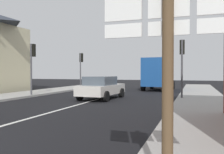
{
  "coord_description": "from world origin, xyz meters",
  "views": [
    {
      "loc": [
        5.87,
        -3.77,
        1.74
      ],
      "look_at": [
        1.01,
        10.43,
        1.44
      ],
      "focal_mm": 38.76,
      "sensor_mm": 36.0,
      "label": 1
    }
  ],
  "objects_px": {
    "route_sign_post": "(168,51)",
    "traffic_light_far_left": "(81,63)",
    "delivery_truck": "(158,73)",
    "traffic_light_near_left": "(32,58)",
    "sedan_far": "(101,87)",
    "traffic_light_near_right": "(182,56)"
  },
  "relations": [
    {
      "from": "route_sign_post",
      "to": "traffic_light_far_left",
      "type": "xyz_separation_m",
      "value": [
        -10.68,
        19.33,
        0.73
      ]
    },
    {
      "from": "delivery_truck",
      "to": "traffic_light_far_left",
      "type": "height_order",
      "value": "traffic_light_far_left"
    },
    {
      "from": "delivery_truck",
      "to": "traffic_light_near_left",
      "type": "xyz_separation_m",
      "value": [
        -7.67,
        -9.09,
        1.13
      ]
    },
    {
      "from": "route_sign_post",
      "to": "traffic_light_near_left",
      "type": "distance_m",
      "value": 15.72
    },
    {
      "from": "sedan_far",
      "to": "traffic_light_far_left",
      "type": "xyz_separation_m",
      "value": [
        -5.26,
        7.73,
        1.97
      ]
    },
    {
      "from": "route_sign_post",
      "to": "traffic_light_far_left",
      "type": "bearing_deg",
      "value": 118.92
    },
    {
      "from": "traffic_light_near_right",
      "to": "traffic_light_near_left",
      "type": "relative_size",
      "value": 1.0
    },
    {
      "from": "traffic_light_far_left",
      "to": "traffic_light_near_right",
      "type": "distance_m",
      "value": 12.13
    },
    {
      "from": "route_sign_post",
      "to": "traffic_light_far_left",
      "type": "height_order",
      "value": "traffic_light_far_left"
    },
    {
      "from": "traffic_light_near_left",
      "to": "traffic_light_near_right",
      "type": "bearing_deg",
      "value": 7.42
    },
    {
      "from": "route_sign_post",
      "to": "traffic_light_near_left",
      "type": "bearing_deg",
      "value": 132.88
    },
    {
      "from": "route_sign_post",
      "to": "traffic_light_near_right",
      "type": "bearing_deg",
      "value": 91.97
    },
    {
      "from": "traffic_light_far_left",
      "to": "traffic_light_near_right",
      "type": "relative_size",
      "value": 0.98
    },
    {
      "from": "sedan_far",
      "to": "traffic_light_near_left",
      "type": "xyz_separation_m",
      "value": [
        -5.26,
        -0.1,
        2.02
      ]
    },
    {
      "from": "delivery_truck",
      "to": "route_sign_post",
      "type": "height_order",
      "value": "route_sign_post"
    },
    {
      "from": "delivery_truck",
      "to": "route_sign_post",
      "type": "distance_m",
      "value": 20.82
    },
    {
      "from": "delivery_truck",
      "to": "traffic_light_near_right",
      "type": "xyz_separation_m",
      "value": [
        2.57,
        -7.76,
        1.14
      ]
    },
    {
      "from": "delivery_truck",
      "to": "traffic_light_near_right",
      "type": "distance_m",
      "value": 8.26
    },
    {
      "from": "traffic_light_far_left",
      "to": "delivery_truck",
      "type": "bearing_deg",
      "value": 9.36
    },
    {
      "from": "delivery_truck",
      "to": "sedan_far",
      "type": "bearing_deg",
      "value": -104.96
    },
    {
      "from": "delivery_truck",
      "to": "traffic_light_far_left",
      "type": "relative_size",
      "value": 1.39
    },
    {
      "from": "sedan_far",
      "to": "traffic_light_near_right",
      "type": "xyz_separation_m",
      "value": [
        4.98,
        1.24,
        2.03
      ]
    }
  ]
}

